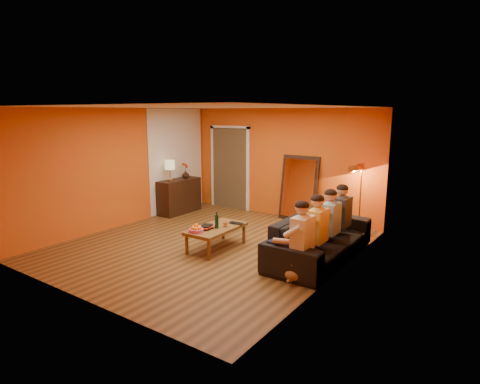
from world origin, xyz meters
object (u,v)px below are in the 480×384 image
Objects in this scene: dog at (299,257)px; person_far_right at (342,217)px; person_far_left at (302,241)px; laptop at (235,224)px; vase at (185,174)px; coffee_table at (216,238)px; floor_lamp at (360,200)px; table_lamp at (170,171)px; wine_bottle at (217,220)px; sideboard at (179,196)px; tumbler at (225,224)px; mirror_frame at (299,188)px; person_mid_left at (317,232)px; person_mid_right at (330,224)px; sofa at (321,237)px.

dog is 1.71m from person_far_right.
person_far_left reaches higher than laptop.
vase is (-2.64, 1.53, 0.51)m from laptop.
laptop is at bearing -150.89° from person_far_right.
vase is (-4.37, 2.22, 0.34)m from person_far_left.
coffee_table is at bearing -145.48° from person_far_right.
coffee_table is 1.73× the size of dog.
person_far_left is at bearing -66.43° from floor_lamp.
wine_bottle is at bearing -28.86° from table_lamp.
sideboard reaches higher than tumbler.
mirror_frame reaches higher than sideboard.
person_mid_left is 3.94× the size of wine_bottle.
table_lamp is 2.90m from laptop.
sideboard reaches higher than coffee_table.
sideboard reaches higher than laptop.
sideboard is 1.68× the size of dog.
vase reaches higher than laptop.
person_mid_right is (0.00, 0.55, 0.00)m from person_mid_left.
person_far_right reaches higher than laptop.
person_far_right is (4.37, -0.02, -0.49)m from table_lamp.
table_lamp is 2.64× the size of vase.
dog is (1.55, -3.09, -0.41)m from mirror_frame.
wine_bottle is (-1.73, -0.71, 0.20)m from sofa.
person_mid_right is at bearing 92.58° from dog.
person_mid_right reaches higher than vase.
table_lamp is 0.42× the size of person_mid_right.
wine_bottle is 0.21m from tumbler.
person_far_right reaches higher than vase.
laptop is (0.13, 0.40, -0.14)m from wine_bottle.
dog is (0.10, -1.04, -0.02)m from sofa.
sofa is at bearing 9.39° from laptop.
table_lamp is 2.94m from coffee_table.
sofa is at bearing 19.47° from coffee_table.
wine_bottle is (-1.86, -1.36, -0.03)m from person_far_right.
person_mid_left reaches higher than sofa.
table_lamp is at bearing 150.59° from coffee_table.
laptop is at bearing 161.00° from dog.
person_mid_left is 0.55m from person_mid_right.
wine_bottle is at bearing 171.19° from person_far_left.
sideboard is at bearing 146.16° from wine_bottle.
mirror_frame is at bearing 82.16° from coffee_table.
person_far_left and person_mid_left have the same top height.
vase reaches higher than tumbler.
sofa is 0.29m from person_mid_right.
mirror_frame reaches higher than table_lamp.
person_far_left is at bearing -172.59° from sofa.
mirror_frame is at bearing 84.76° from laptop.
mirror_frame is 1.25× the size of person_mid_left.
sofa is 4.45m from vase.
sideboard reaches higher than dog.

